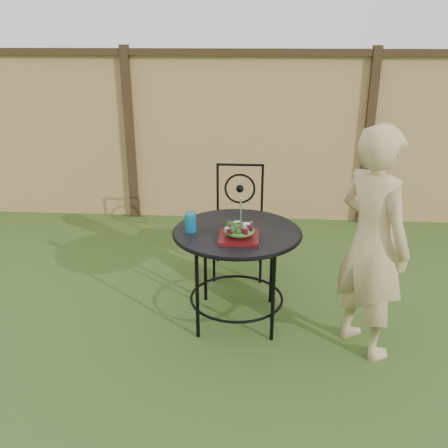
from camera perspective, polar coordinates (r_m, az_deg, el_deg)
name	(u,v)px	position (r m, az deg, el deg)	size (l,w,h in m)	color
ground	(237,319)	(3.86, 1.54, -10.77)	(60.00, 60.00, 0.00)	#2B4817
fence	(247,136)	(5.57, 2.69, 9.96)	(8.00, 0.12, 1.90)	tan
patio_table	(237,248)	(3.59, 1.50, -2.77)	(0.92, 0.92, 0.72)	black
patio_chair	(239,217)	(4.40, 1.71, 0.76)	(0.46, 0.46, 0.95)	black
diner	(372,243)	(3.34, 16.60, -2.13)	(0.56, 0.37, 1.55)	tan
salad_plate	(239,237)	(3.39, 1.73, -1.52)	(0.27, 0.27, 0.02)	#460A0C
salad	(239,230)	(3.37, 1.74, -0.71)	(0.21, 0.21, 0.08)	#235614
fork	(241,212)	(3.33, 1.94, 1.36)	(0.01, 0.01, 0.18)	silver
drinking_glass	(191,222)	(3.50, -3.84, 0.23)	(0.08, 0.08, 0.14)	#0C6793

